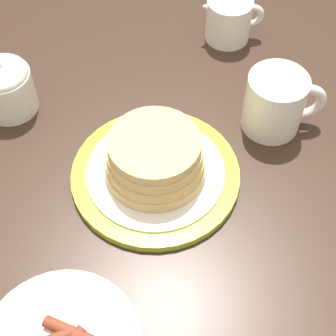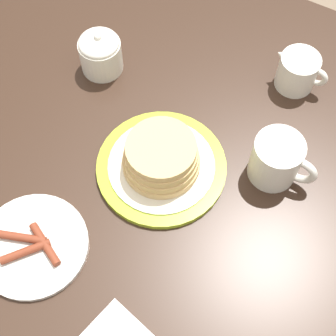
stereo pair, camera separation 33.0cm
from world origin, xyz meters
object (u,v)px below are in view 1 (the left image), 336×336
coffee_mug (277,102)px  creamer_pitcher (228,19)px  sugar_bowl (5,86)px  pancake_plate (155,164)px

coffee_mug → creamer_pitcher: size_ratio=1.08×
coffee_mug → creamer_pitcher: bearing=102.5°
sugar_bowl → pancake_plate: bearing=-33.7°
creamer_pitcher → coffee_mug: bearing=-77.5°
pancake_plate → creamer_pitcher: (0.14, 0.30, 0.01)m
coffee_mug → creamer_pitcher: coffee_mug is taller
pancake_plate → creamer_pitcher: bearing=65.6°
pancake_plate → sugar_bowl: sugar_bowl is taller
pancake_plate → sugar_bowl: bearing=146.3°
coffee_mug → sugar_bowl: bearing=172.2°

